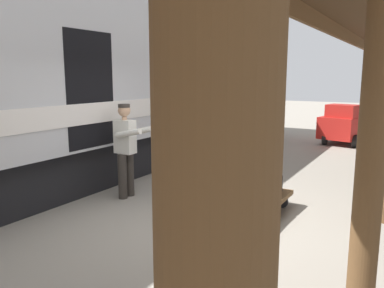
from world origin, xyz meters
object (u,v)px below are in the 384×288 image
object	(u,v)px
suitcase_black_hardshell	(264,185)
suitcase_olive_duffel	(231,180)
suitcase_slate_roller	(217,191)
porter_by_door	(126,147)
luggage_cart	(234,202)
porter_in_overalls	(186,150)
suitcase_teal_softside	(252,196)
suitcase_burgundy_valise	(220,178)
baggage_tug	(343,125)
train_car	(34,83)
suitcase_gray_aluminum	(230,167)
suitcase_navy_fabric	(238,206)
suitcase_tan_vintage	(201,197)

from	to	relation	value
suitcase_black_hardshell	suitcase_olive_duffel	bearing A→B (deg)	0.00
suitcase_slate_roller	porter_by_door	bearing A→B (deg)	3.55
luggage_cart	porter_in_overalls	bearing A→B (deg)	-12.11
luggage_cart	suitcase_teal_softside	xyz separation A→B (m)	(-0.30, 0.00, 0.14)
suitcase_burgundy_valise	porter_by_door	distance (m)	1.85
baggage_tug	luggage_cart	bearing A→B (deg)	87.85
train_car	suitcase_black_hardshell	world-z (taller)	train_car
suitcase_olive_duffel	suitcase_gray_aluminum	bearing A→B (deg)	61.15
suitcase_navy_fabric	suitcase_gray_aluminum	size ratio (longest dim) A/B	1.27
train_car	porter_in_overalls	world-z (taller)	train_car
suitcase_teal_softside	porter_in_overalls	size ratio (longest dim) A/B	0.27
suitcase_slate_roller	suitcase_navy_fabric	distance (m)	0.80
suitcase_black_hardshell	porter_by_door	world-z (taller)	porter_by_door
suitcase_black_hardshell	baggage_tug	distance (m)	7.37
suitcase_tan_vintage	suitcase_teal_softside	xyz separation A→B (m)	(-0.60, -0.53, -0.02)
porter_in_overalls	suitcase_teal_softside	bearing A→B (deg)	170.58
suitcase_navy_fabric	porter_by_door	size ratio (longest dim) A/B	0.28
train_car	suitcase_navy_fabric	bearing A→B (deg)	179.29
suitcase_tan_vintage	porter_in_overalls	bearing A→B (deg)	-45.93
suitcase_gray_aluminum	suitcase_tan_vintage	bearing A→B (deg)	91.11
train_car	porter_in_overalls	xyz separation A→B (m)	(-3.00, -0.70, -1.14)
suitcase_olive_duffel	suitcase_black_hardshell	bearing A→B (deg)	180.00
suitcase_navy_fabric	suitcase_gray_aluminum	bearing A→B (deg)	-58.81
train_car	luggage_cart	size ratio (longest dim) A/B	9.95
train_car	suitcase_teal_softside	size ratio (longest dim) A/B	40.93
luggage_cart	suitcase_teal_softside	bearing A→B (deg)	180.00
porter_by_door	suitcase_slate_roller	bearing A→B (deg)	-176.45
luggage_cart	porter_by_door	distance (m)	2.20
suitcase_navy_fabric	baggage_tug	xyz separation A→B (m)	(0.00, -8.42, 0.25)
suitcase_burgundy_valise	suitcase_tan_vintage	bearing A→B (deg)	87.67
suitcase_olive_duffel	suitcase_gray_aluminum	xyz separation A→B (m)	(0.02, 0.04, 0.24)
suitcase_black_hardshell	suitcase_burgundy_valise	xyz separation A→B (m)	(0.58, 0.50, 0.16)
suitcase_slate_roller	suitcase_tan_vintage	bearing A→B (deg)	90.00
suitcase_tan_vintage	suitcase_gray_aluminum	size ratio (longest dim) A/B	1.66
luggage_cart	suitcase_gray_aluminum	size ratio (longest dim) A/B	5.12
suitcase_burgundy_valise	porter_in_overalls	world-z (taller)	porter_in_overalls
baggage_tug	suitcase_teal_softside	bearing A→B (deg)	90.03
suitcase_gray_aluminum	suitcase_black_hardshell	bearing A→B (deg)	-176.68
luggage_cart	suitcase_slate_roller	bearing A→B (deg)	0.00
baggage_tug	suitcase_tan_vintage	bearing A→B (deg)	85.96
porter_by_door	baggage_tug	size ratio (longest dim) A/B	0.90
suitcase_teal_softside	suitcase_gray_aluminum	bearing A→B (deg)	-38.56
suitcase_slate_roller	porter_in_overalls	distance (m)	0.94
train_car	suitcase_teal_softside	xyz separation A→B (m)	(-4.33, -0.48, -1.68)
suitcase_tan_vintage	suitcase_navy_fabric	distance (m)	0.60
luggage_cart	suitcase_teal_softside	size ratio (longest dim) A/B	4.12
train_car	suitcase_burgundy_valise	bearing A→B (deg)	-172.37
suitcase_navy_fabric	suitcase_black_hardshell	size ratio (longest dim) A/B	0.87
suitcase_olive_duffel	suitcase_burgundy_valise	xyz separation A→B (m)	(-0.02, 0.50, 0.16)
suitcase_navy_fabric	porter_by_door	bearing A→B (deg)	-9.94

